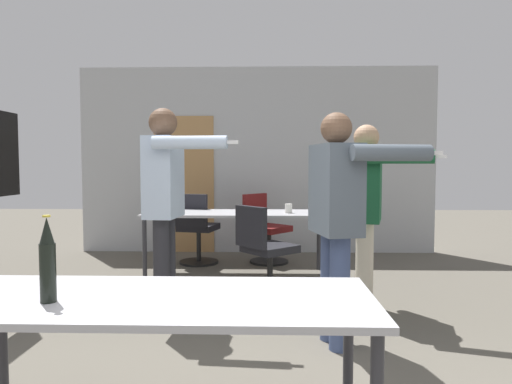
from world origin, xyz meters
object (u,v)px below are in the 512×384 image
person_center_tall (367,200)px  office_chair_near_pushed (264,252)px  office_chair_side_rolled (265,230)px  beer_bottle (48,261)px  office_chair_mid_tucked (196,231)px  drink_cup (289,208)px  person_left_plaid (337,207)px  person_near_casual (166,192)px

person_center_tall → office_chair_near_pushed: size_ratio=1.86×
office_chair_near_pushed → office_chair_side_rolled: 1.45m
person_center_tall → beer_bottle: size_ratio=4.69×
person_center_tall → office_chair_mid_tucked: bearing=-119.6°
office_chair_near_pushed → drink_cup: size_ratio=8.42×
person_left_plaid → person_near_casual: person_near_casual is taller
beer_bottle → drink_cup: (1.14, 3.52, -0.11)m
person_near_casual → drink_cup: bearing=147.3°
person_left_plaid → office_chair_mid_tucked: (-1.45, 2.67, -0.56)m
office_chair_side_rolled → beer_bottle: size_ratio=2.58×
person_left_plaid → person_center_tall: size_ratio=1.01×
office_chair_side_rolled → office_chair_mid_tucked: bearing=-37.6°
person_near_casual → office_chair_side_rolled: bearing=164.4°
office_chair_side_rolled → beer_bottle: (-0.85, -4.34, 0.49)m
person_near_casual → beer_bottle: bearing=3.7°
person_center_tall → drink_cup: bearing=-136.3°
person_near_casual → office_chair_mid_tucked: person_near_casual is taller
person_left_plaid → person_center_tall: (0.39, 0.81, -0.01)m
person_left_plaid → person_center_tall: person_left_plaid is taller
person_near_casual → office_chair_near_pushed: bearing=139.8°
beer_bottle → office_chair_side_rolled: bearing=78.9°
office_chair_mid_tucked → person_near_casual: bearing=-74.9°
person_left_plaid → office_chair_near_pushed: 1.63m
person_left_plaid → beer_bottle: bearing=-55.6°
office_chair_mid_tucked → person_left_plaid: bearing=-48.4°
office_chair_near_pushed → office_chair_side_rolled: bearing=139.1°
office_chair_mid_tucked → beer_bottle: bearing=-76.2°
person_left_plaid → office_chair_mid_tucked: bearing=-163.8°
office_chair_side_rolled → person_left_plaid: bearing=51.7°
beer_bottle → drink_cup: beer_bottle is taller
person_near_casual → office_chair_near_pushed: 1.37m
person_center_tall → beer_bottle: bearing=-22.1°
person_center_tall → drink_cup: (-0.65, 1.23, -0.19)m
person_center_tall → beer_bottle: (-1.79, -2.29, -0.08)m
office_chair_side_rolled → drink_cup: 0.95m
office_chair_mid_tucked → drink_cup: 1.40m
drink_cup → person_center_tall: bearing=-62.1°
person_near_casual → drink_cup: person_near_casual is taller
person_left_plaid → person_near_casual: 1.49m
drink_cup → beer_bottle: bearing=-107.9°
beer_bottle → drink_cup: size_ratio=3.34×
office_chair_near_pushed → office_chair_side_rolled: size_ratio=0.98×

